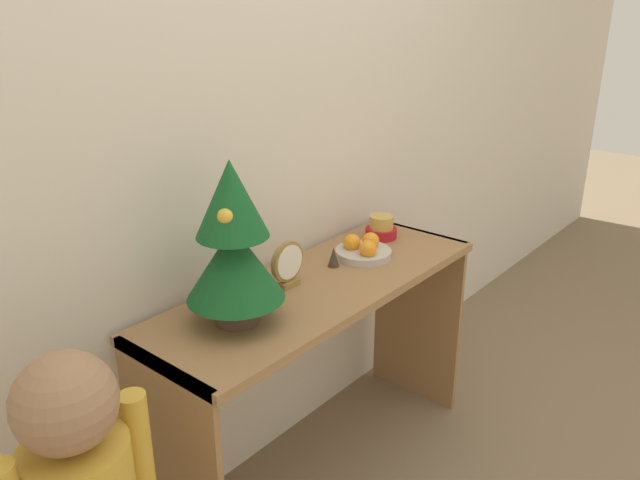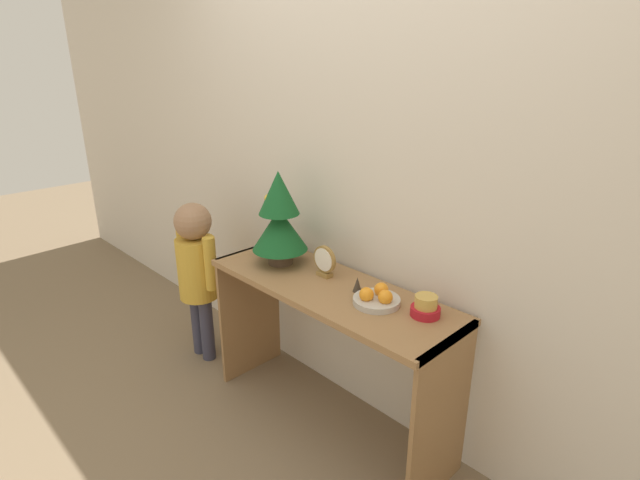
# 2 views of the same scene
# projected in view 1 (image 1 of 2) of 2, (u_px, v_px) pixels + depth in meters

# --- Properties ---
(back_wall) EXTENTS (7.00, 0.05, 2.50)m
(back_wall) POSITION_uv_depth(u_px,v_px,m) (258.00, 118.00, 2.00)
(back_wall) COLOR beige
(back_wall) RESTS_ON ground_plane
(console_table) EXTENTS (1.27, 0.44, 0.75)m
(console_table) POSITION_uv_depth(u_px,v_px,m) (321.00, 327.00, 2.08)
(console_table) COLOR olive
(console_table) RESTS_ON ground_plane
(mini_tree) EXTENTS (0.28, 0.28, 0.47)m
(mini_tree) POSITION_uv_depth(u_px,v_px,m) (233.00, 243.00, 1.69)
(mini_tree) COLOR #4C3828
(mini_tree) RESTS_ON console_table
(fruit_bowl) EXTENTS (0.20, 0.20, 0.08)m
(fruit_bowl) POSITION_uv_depth(u_px,v_px,m) (363.00, 250.00, 2.21)
(fruit_bowl) COLOR #B7B2A8
(fruit_bowl) RESTS_ON console_table
(singing_bowl) EXTENTS (0.12, 0.12, 0.09)m
(singing_bowl) POSITION_uv_depth(u_px,v_px,m) (381.00, 228.00, 2.39)
(singing_bowl) COLOR #AD1923
(singing_bowl) RESTS_ON console_table
(desk_clock) EXTENTS (0.13, 0.04, 0.15)m
(desk_clock) POSITION_uv_depth(u_px,v_px,m) (288.00, 265.00, 1.96)
(desk_clock) COLOR olive
(desk_clock) RESTS_ON console_table
(figurine) EXTENTS (0.04, 0.04, 0.07)m
(figurine) POSITION_uv_depth(u_px,v_px,m) (334.00, 257.00, 2.13)
(figurine) COLOR #382D23
(figurine) RESTS_ON console_table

